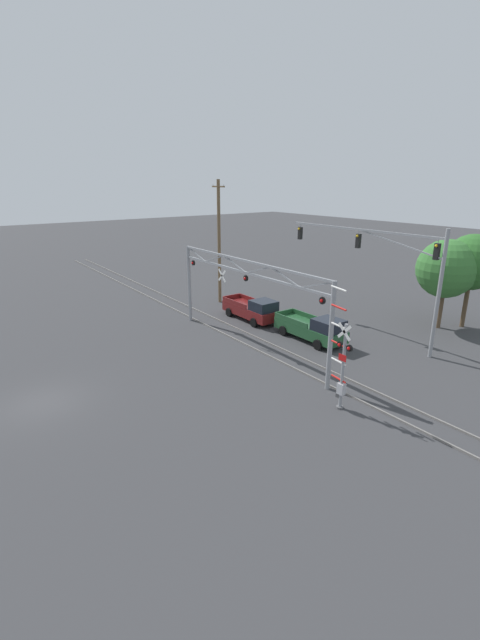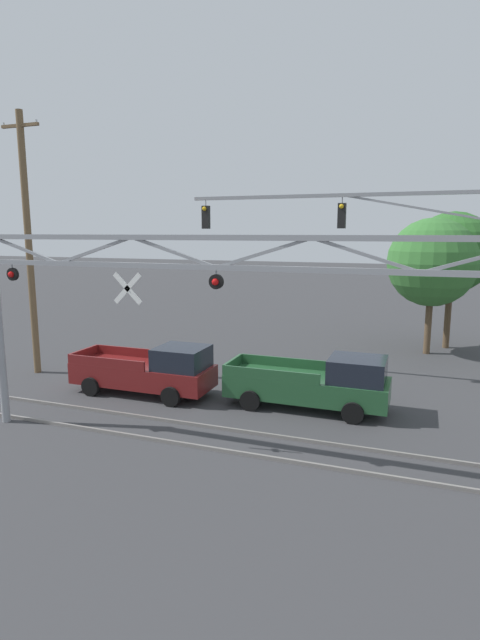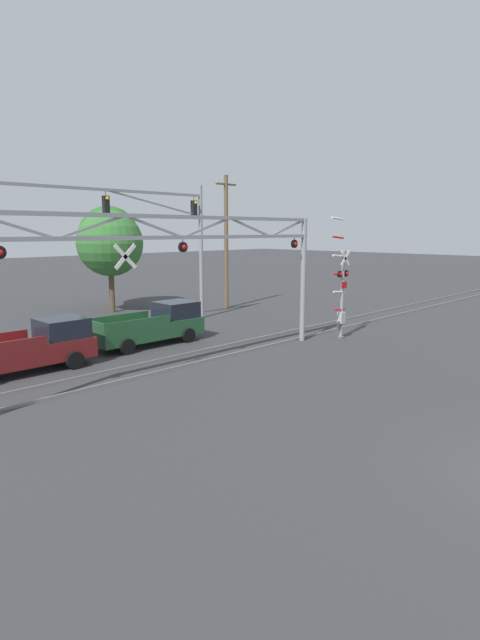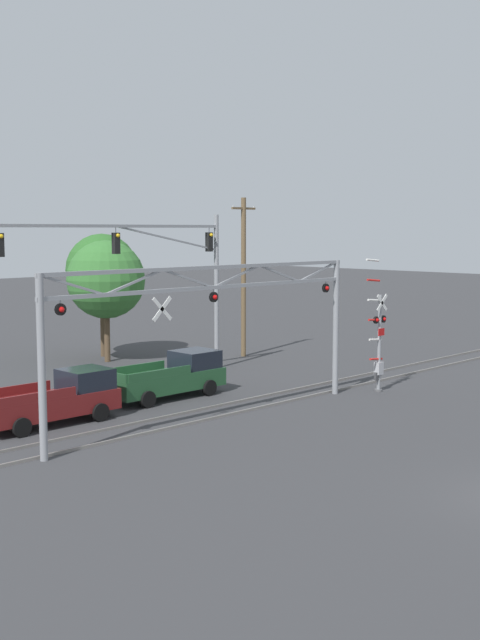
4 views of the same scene
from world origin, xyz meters
name	(u,v)px [view 3 (image 3 of 4)]	position (x,y,z in m)	size (l,w,h in m)	color
rail_track_near	(181,367)	(0.00, 12.97, 0.05)	(80.00, 0.08, 0.10)	gray
rail_track_far	(159,360)	(0.00, 14.41, 0.05)	(80.00, 0.08, 0.10)	gray
crossing_gantry	(183,262)	(-0.02, 12.69, 4.16)	(14.85, 0.28, 5.89)	gray
crossing_signal_mast	(341,295)	(9.02, 11.64, 2.20)	(1.49, 0.35, 5.97)	gray
traffic_signal_span	(156,226)	(4.83, 21.15, 5.59)	(12.74, 0.39, 7.96)	gray
pickup_truck_lead	(153,325)	(1.72, 17.23, 0.90)	(5.49, 2.08, 1.90)	#23512D
pickup_truck_following	(30,348)	(-4.36, 16.67, 0.90)	(5.32, 2.08, 1.90)	maroon
utility_pole_right	(226,241)	(11.93, 22.99, 4.64)	(1.80, 0.28, 8.99)	brown
background_tree_beyond_span	(109,236)	(6.24, 28.62, 4.93)	(4.07, 4.07, 6.98)	brown
background_tree_far_left_verge	(110,243)	(5.30, 26.92, 4.50)	(4.26, 4.26, 6.65)	brown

